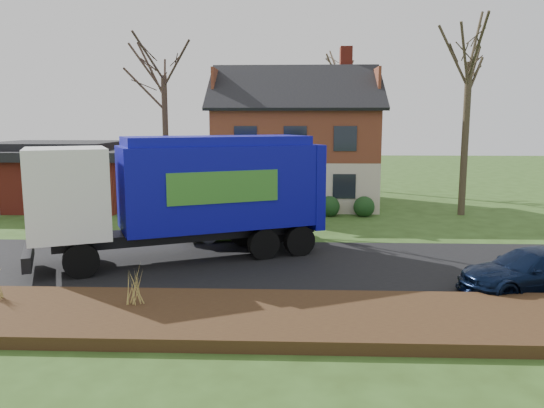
{
  "coord_description": "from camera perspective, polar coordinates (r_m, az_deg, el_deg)",
  "views": [
    {
      "loc": [
        1.93,
        -17.62,
        4.89
      ],
      "look_at": [
        1.1,
        2.5,
        1.74
      ],
      "focal_mm": 35.0,
      "sensor_mm": 36.0,
      "label": 1
    }
  ],
  "objects": [
    {
      "name": "main_house",
      "position": [
        31.54,
        1.56,
        7.32
      ],
      "size": [
        12.95,
        8.95,
        9.26
      ],
      "color": "#C2B69C",
      "rests_on": "ground"
    },
    {
      "name": "navy_wagon",
      "position": [
        17.08,
        26.15,
        -6.49
      ],
      "size": [
        4.65,
        2.9,
        1.26
      ],
      "primitive_type": "imported",
      "rotation": [
        0.0,
        0.0,
        -1.29
      ],
      "color": "black",
      "rests_on": "ground"
    },
    {
      "name": "ground",
      "position": [
        18.39,
        -3.78,
        -6.55
      ],
      "size": [
        120.0,
        120.0,
        0.0
      ],
      "primitive_type": "plane",
      "color": "#2C4517",
      "rests_on": "ground"
    },
    {
      "name": "road",
      "position": [
        18.38,
        -3.78,
        -6.52
      ],
      "size": [
        80.0,
        7.0,
        0.02
      ],
      "primitive_type": "cube",
      "color": "black",
      "rests_on": "ground"
    },
    {
      "name": "tree_back",
      "position": [
        39.67,
        7.12,
        15.24
      ],
      "size": [
        3.53,
        3.53,
        11.19
      ],
      "color": "#453629",
      "rests_on": "ground"
    },
    {
      "name": "tree_front_west",
      "position": [
        28.48,
        -11.64,
        15.51
      ],
      "size": [
        3.37,
        3.37,
        10.03
      ],
      "color": "#3A2A22",
      "rests_on": "ground"
    },
    {
      "name": "tree_front_east",
      "position": [
        29.67,
        20.61,
        16.57
      ],
      "size": [
        4.05,
        4.05,
        11.24
      ],
      "color": "#423727",
      "rests_on": "ground"
    },
    {
      "name": "grass_clump_mid",
      "position": [
        13.97,
        -14.48,
        -8.51
      ],
      "size": [
        0.34,
        0.28,
        0.96
      ],
      "color": "#A8934A",
      "rests_on": "mulch_verge"
    },
    {
      "name": "mulch_verge",
      "position": [
        13.34,
        -6.25,
        -11.98
      ],
      "size": [
        80.0,
        3.5,
        0.3
      ],
      "primitive_type": "cube",
      "color": "black",
      "rests_on": "ground"
    },
    {
      "name": "ranch_house",
      "position": [
        33.78,
        -22.05,
        3.01
      ],
      "size": [
        9.8,
        8.2,
        3.7
      ],
      "color": "maroon",
      "rests_on": "ground"
    },
    {
      "name": "silver_sedan",
      "position": [
        22.3,
        -3.24,
        -1.65
      ],
      "size": [
        5.23,
        3.0,
        1.63
      ],
      "primitive_type": "imported",
      "rotation": [
        0.0,
        0.0,
        1.84
      ],
      "color": "#9DA0A4",
      "rests_on": "ground"
    },
    {
      "name": "garbage_truck",
      "position": [
        18.98,
        -9.02,
        1.6
      ],
      "size": [
        10.41,
        6.68,
        4.37
      ],
      "rotation": [
        0.0,
        0.0,
        0.43
      ],
      "color": "black",
      "rests_on": "ground"
    }
  ]
}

